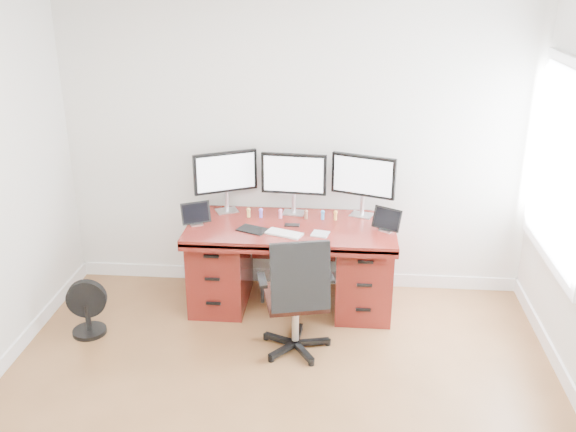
# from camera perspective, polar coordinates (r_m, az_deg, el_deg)

# --- Properties ---
(back_wall) EXTENTS (4.00, 0.10, 2.70)m
(back_wall) POSITION_cam_1_polar(r_m,az_deg,el_deg) (5.48, 0.67, 6.78)
(back_wall) COLOR silver
(back_wall) RESTS_ON ground
(desk) EXTENTS (1.70, 0.80, 0.75)m
(desk) POSITION_cam_1_polar(r_m,az_deg,el_deg) (5.42, 0.30, -4.11)
(desk) COLOR #5E1712
(desk) RESTS_ON ground
(office_chair) EXTENTS (0.62, 0.62, 0.96)m
(office_chair) POSITION_cam_1_polar(r_m,az_deg,el_deg) (4.82, 0.76, -8.78)
(office_chair) COLOR black
(office_chair) RESTS_ON ground
(floor_fan) EXTENTS (0.32, 0.27, 0.46)m
(floor_fan) POSITION_cam_1_polar(r_m,az_deg,el_deg) (5.33, -17.46, -7.88)
(floor_fan) COLOR black
(floor_fan) RESTS_ON ground
(monitor_left) EXTENTS (0.51, 0.28, 0.53)m
(monitor_left) POSITION_cam_1_polar(r_m,az_deg,el_deg) (5.46, -5.57, 3.72)
(monitor_left) COLOR silver
(monitor_left) RESTS_ON desk
(monitor_center) EXTENTS (0.55, 0.15, 0.53)m
(monitor_center) POSITION_cam_1_polar(r_m,az_deg,el_deg) (5.38, 0.52, 3.57)
(monitor_center) COLOR silver
(monitor_center) RESTS_ON desk
(monitor_right) EXTENTS (0.53, 0.22, 0.53)m
(monitor_right) POSITION_cam_1_polar(r_m,az_deg,el_deg) (5.37, 6.70, 3.38)
(monitor_right) COLOR silver
(monitor_right) RESTS_ON desk
(tablet_left) EXTENTS (0.24, 0.17, 0.19)m
(tablet_left) POSITION_cam_1_polar(r_m,az_deg,el_deg) (5.29, -8.21, 0.11)
(tablet_left) COLOR silver
(tablet_left) RESTS_ON desk
(tablet_right) EXTENTS (0.24, 0.18, 0.19)m
(tablet_right) POSITION_cam_1_polar(r_m,az_deg,el_deg) (5.17, 8.77, -0.43)
(tablet_right) COLOR silver
(tablet_right) RESTS_ON desk
(keyboard) EXTENTS (0.31, 0.22, 0.01)m
(keyboard) POSITION_cam_1_polar(r_m,az_deg,el_deg) (5.07, -0.34, -1.56)
(keyboard) COLOR silver
(keyboard) RESTS_ON desk
(trackpad) EXTENTS (0.16, 0.16, 0.01)m
(trackpad) POSITION_cam_1_polar(r_m,az_deg,el_deg) (5.08, 2.87, -1.60)
(trackpad) COLOR #B7BABF
(trackpad) RESTS_ON desk
(drawing_tablet) EXTENTS (0.28, 0.23, 0.01)m
(drawing_tablet) POSITION_cam_1_polar(r_m,az_deg,el_deg) (5.16, -3.16, -1.22)
(drawing_tablet) COLOR black
(drawing_tablet) RESTS_ON desk
(phone) EXTENTS (0.12, 0.06, 0.01)m
(phone) POSITION_cam_1_polar(r_m,az_deg,el_deg) (5.24, 0.36, -0.81)
(phone) COLOR black
(phone) RESTS_ON desk
(figurine_yellow) EXTENTS (0.03, 0.03, 0.08)m
(figurine_yellow) POSITION_cam_1_polar(r_m,az_deg,el_deg) (5.41, -3.52, 0.36)
(figurine_yellow) COLOR #D8B054
(figurine_yellow) RESTS_ON desk
(figurine_purple) EXTENTS (0.03, 0.03, 0.08)m
(figurine_purple) POSITION_cam_1_polar(r_m,az_deg,el_deg) (5.40, -2.42, 0.33)
(figurine_purple) COLOR #7A5BE1
(figurine_purple) RESTS_ON desk
(figurine_pink) EXTENTS (0.03, 0.03, 0.08)m
(figurine_pink) POSITION_cam_1_polar(r_m,az_deg,el_deg) (5.38, -0.67, 0.27)
(figurine_pink) COLOR pink
(figurine_pink) RESTS_ON desk
(figurine_brown) EXTENTS (0.03, 0.03, 0.08)m
(figurine_brown) POSITION_cam_1_polar(r_m,az_deg,el_deg) (5.36, 1.61, 0.20)
(figurine_brown) COLOR #8D6047
(figurine_brown) RESTS_ON desk
(figurine_blue) EXTENTS (0.03, 0.03, 0.08)m
(figurine_blue) POSITION_cam_1_polar(r_m,az_deg,el_deg) (5.36, 3.10, 0.15)
(figurine_blue) COLOR #4A93DD
(figurine_blue) RESTS_ON desk
(figurine_orange) EXTENTS (0.03, 0.03, 0.08)m
(figurine_orange) POSITION_cam_1_polar(r_m,az_deg,el_deg) (5.36, 4.24, 0.12)
(figurine_orange) COLOR #F8A741
(figurine_orange) RESTS_ON desk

